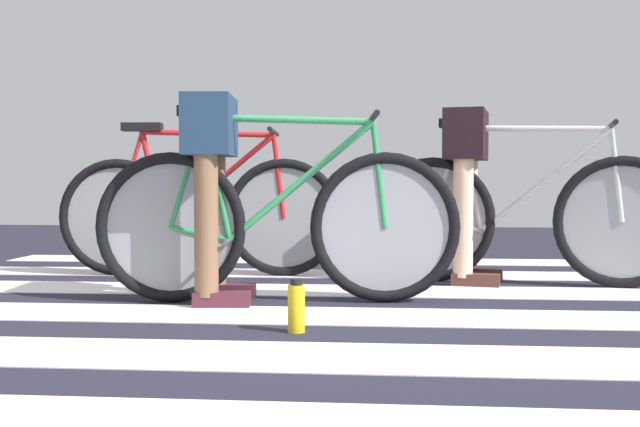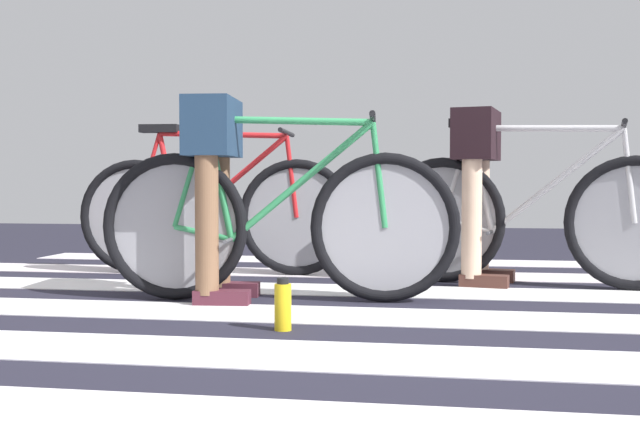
{
  "view_description": "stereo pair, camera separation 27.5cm",
  "coord_description": "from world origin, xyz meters",
  "px_view_note": "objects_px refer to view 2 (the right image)",
  "views": [
    {
      "loc": [
        0.16,
        -2.87,
        0.59
      ],
      "look_at": [
        -0.15,
        0.75,
        0.44
      ],
      "focal_mm": 43.14,
      "sensor_mm": 36.0,
      "label": 1
    },
    {
      "loc": [
        0.44,
        -2.87,
        0.59
      ],
      "look_at": [
        -0.15,
        0.75,
        0.44
      ],
      "focal_mm": 43.14,
      "sensor_mm": 36.0,
      "label": 2
    }
  ],
  "objects_px": {
    "bicycle_1_of_3": "(278,221)",
    "bicycle_2_of_3": "(534,217)",
    "bicycle_3_of_3": "(214,213)",
    "cyclist_1_of_3": "(214,170)",
    "water_bottle": "(283,306)",
    "cyclist_2_of_3": "(477,172)"
  },
  "relations": [
    {
      "from": "bicycle_1_of_3",
      "to": "bicycle_2_of_3",
      "type": "relative_size",
      "value": 1.01
    },
    {
      "from": "bicycle_2_of_3",
      "to": "cyclist_2_of_3",
      "type": "height_order",
      "value": "cyclist_2_of_3"
    },
    {
      "from": "cyclist_1_of_3",
      "to": "cyclist_2_of_3",
      "type": "distance_m",
      "value": 1.52
    },
    {
      "from": "cyclist_2_of_3",
      "to": "bicycle_3_of_3",
      "type": "xyz_separation_m",
      "value": [
        -1.59,
        0.18,
        -0.25
      ]
    },
    {
      "from": "cyclist_1_of_3",
      "to": "bicycle_2_of_3",
      "type": "xyz_separation_m",
      "value": [
        1.58,
        0.77,
        -0.25
      ]
    },
    {
      "from": "bicycle_1_of_3",
      "to": "cyclist_2_of_3",
      "type": "bearing_deg",
      "value": 34.54
    },
    {
      "from": "cyclist_2_of_3",
      "to": "water_bottle",
      "type": "xyz_separation_m",
      "value": [
        -0.79,
        -1.51,
        -0.54
      ]
    },
    {
      "from": "bicycle_3_of_3",
      "to": "bicycle_2_of_3",
      "type": "bearing_deg",
      "value": -10.66
    },
    {
      "from": "bicycle_3_of_3",
      "to": "water_bottle",
      "type": "distance_m",
      "value": 1.89
    },
    {
      "from": "bicycle_3_of_3",
      "to": "water_bottle",
      "type": "xyz_separation_m",
      "value": [
        0.8,
        -1.69,
        -0.29
      ]
    },
    {
      "from": "bicycle_3_of_3",
      "to": "water_bottle",
      "type": "relative_size",
      "value": 8.47
    },
    {
      "from": "bicycle_1_of_3",
      "to": "bicycle_3_of_3",
      "type": "distance_m",
      "value": 1.16
    },
    {
      "from": "bicycle_2_of_3",
      "to": "water_bottle",
      "type": "height_order",
      "value": "bicycle_2_of_3"
    },
    {
      "from": "cyclist_1_of_3",
      "to": "bicycle_3_of_3",
      "type": "relative_size",
      "value": 0.56
    },
    {
      "from": "bicycle_1_of_3",
      "to": "bicycle_2_of_3",
      "type": "height_order",
      "value": "same"
    },
    {
      "from": "bicycle_2_of_3",
      "to": "bicycle_3_of_3",
      "type": "xyz_separation_m",
      "value": [
        -1.89,
        0.24,
        0.0
      ]
    },
    {
      "from": "cyclist_1_of_3",
      "to": "bicycle_2_of_3",
      "type": "relative_size",
      "value": 0.57
    },
    {
      "from": "cyclist_1_of_3",
      "to": "cyclist_2_of_3",
      "type": "xyz_separation_m",
      "value": [
        1.28,
        0.83,
        0.0
      ]
    },
    {
      "from": "water_bottle",
      "to": "bicycle_1_of_3",
      "type": "bearing_deg",
      "value": 103.9
    },
    {
      "from": "cyclist_2_of_3",
      "to": "water_bottle",
      "type": "bearing_deg",
      "value": -106.44
    },
    {
      "from": "cyclist_1_of_3",
      "to": "water_bottle",
      "type": "xyz_separation_m",
      "value": [
        0.49,
        -0.69,
        -0.54
      ]
    },
    {
      "from": "bicycle_3_of_3",
      "to": "water_bottle",
      "type": "bearing_deg",
      "value": -68.22
    }
  ]
}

